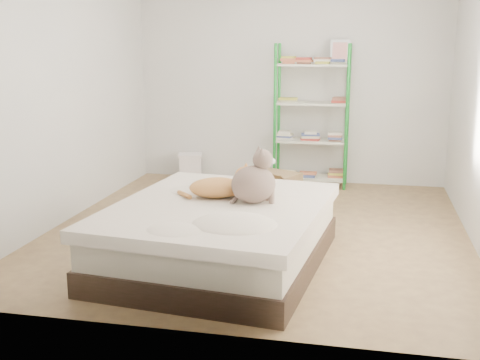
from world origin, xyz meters
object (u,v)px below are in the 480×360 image
(bed, at_px, (220,234))
(shelf_unit, at_px, (312,116))
(orange_cat, at_px, (217,185))
(grey_cat, at_px, (253,176))
(white_bin, at_px, (190,167))
(cardboard_box, at_px, (275,187))

(bed, xyz_separation_m, shelf_unit, (0.44, 2.84, 0.60))
(orange_cat, relative_size, grey_cat, 1.22)
(grey_cat, bearing_deg, white_bin, 1.58)
(grey_cat, bearing_deg, bed, 84.01)
(white_bin, bearing_deg, orange_cat, -68.99)
(cardboard_box, bearing_deg, white_bin, 170.30)
(orange_cat, bearing_deg, cardboard_box, 67.26)
(bed, bearing_deg, orange_cat, 116.19)
(bed, xyz_separation_m, cardboard_box, (0.15, 1.95, -0.08))
(bed, distance_m, shelf_unit, 2.93)
(shelf_unit, relative_size, white_bin, 4.99)
(grey_cat, height_order, cardboard_box, grey_cat)
(orange_cat, relative_size, shelf_unit, 0.30)
(orange_cat, bearing_deg, white_bin, 95.06)
(grey_cat, distance_m, shelf_unit, 2.76)
(bed, bearing_deg, cardboard_box, 91.81)
(white_bin, bearing_deg, cardboard_box, -35.12)
(bed, relative_size, white_bin, 5.99)
(bed, xyz_separation_m, orange_cat, (-0.07, 0.18, 0.35))
(shelf_unit, bearing_deg, white_bin, -178.83)
(bed, height_order, shelf_unit, shelf_unit)
(cardboard_box, bearing_deg, grey_cat, -61.33)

